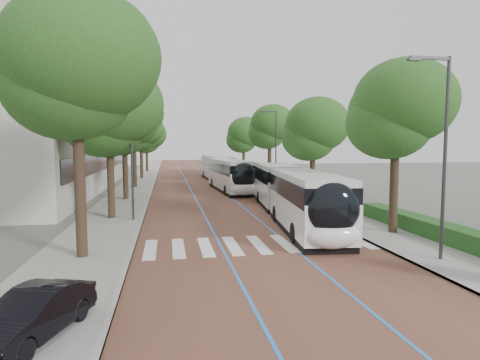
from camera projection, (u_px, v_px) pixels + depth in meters
name	position (u px, v px, depth m)	size (l,w,h in m)	color
ground	(259.00, 251.00, 17.89)	(160.00, 160.00, 0.00)	#51544C
road	(196.00, 178.00, 57.09)	(11.00, 140.00, 0.02)	brown
sidewalk_left	(142.00, 178.00, 55.75)	(4.00, 140.00, 0.12)	gray
sidewalk_right	(247.00, 177.00, 58.43)	(4.00, 140.00, 0.12)	gray
kerb_left	(156.00, 178.00, 56.09)	(0.20, 140.00, 0.14)	gray
kerb_right	(235.00, 177.00, 58.09)	(0.20, 140.00, 0.14)	gray
zebra_crossing	(259.00, 244.00, 18.90)	(10.55, 3.60, 0.01)	silver
lane_line_left	(185.00, 178.00, 56.81)	(0.12, 126.00, 0.01)	blue
lane_line_right	(207.00, 178.00, 57.38)	(0.12, 126.00, 0.01)	blue
office_building	(14.00, 123.00, 41.25)	(18.11, 40.00, 14.00)	#B6B3A8
hedge	(442.00, 231.00, 19.47)	(1.20, 14.00, 0.80)	#164117
streetlight_near	(441.00, 142.00, 15.71)	(1.82, 0.20, 8.00)	#303033
streetlight_far	(274.00, 144.00, 40.21)	(1.82, 0.20, 8.00)	#303033
lamp_post_left	(132.00, 155.00, 24.28)	(0.14, 0.14, 8.00)	#303033
trees_left	(132.00, 125.00, 40.95)	(6.36, 61.24, 10.17)	black
trees_right	(281.00, 131.00, 41.76)	(5.68, 47.44, 8.77)	black
lead_bus	(292.00, 194.00, 25.27)	(4.32, 18.55, 3.20)	black
bus_queued_0	(231.00, 176.00, 40.43)	(3.20, 12.52, 3.20)	silver
bus_queued_1	(218.00, 168.00, 53.30)	(3.25, 12.52, 3.20)	silver
bus_queued_2	(211.00, 163.00, 66.91)	(3.18, 12.51, 3.20)	silver
parked_car	(34.00, 314.00, 9.46)	(1.25, 3.58, 1.18)	black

